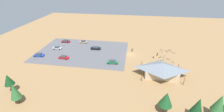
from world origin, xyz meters
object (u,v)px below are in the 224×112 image
at_px(pine_west, 166,99).
at_px(visitor_at_bikes, 161,60).
at_px(bicycle_green_edge_north, 170,50).
at_px(car_maroon_near_entry, 66,41).
at_px(pine_center, 220,103).
at_px(pine_east, 14,91).
at_px(bicycle_white_yard_left, 164,57).
at_px(car_tan_aisle_side, 83,42).
at_px(bicycle_red_edge_south, 162,60).
at_px(visitor_by_pavilion, 154,56).
at_px(pine_far_east, 198,106).
at_px(bicycle_silver_mid_cluster, 168,59).
at_px(pine_midwest, 8,80).
at_px(bicycle_black_near_porch, 167,51).
at_px(car_green_second_row, 112,62).
at_px(car_red_inner_stall, 64,57).
at_px(lot_sign, 133,50).
at_px(bicycle_blue_yard_front, 161,50).
at_px(bicycle_yellow_yard_center, 160,57).
at_px(bike_pavilion, 162,69).
at_px(trash_bin, 132,50).
at_px(car_blue_by_curb, 39,55).
at_px(bicycle_orange_by_bin, 173,62).
at_px(visitor_crossing_yard, 157,54).
at_px(bicycle_purple_yard_right, 162,53).
at_px(car_silver_end_stall, 57,48).
at_px(car_black_mid_lot, 96,48).

distance_m(pine_west, visitor_at_bikes, 27.51).
distance_m(bicycle_green_edge_north, car_maroon_near_entry, 54.11).
bearing_deg(pine_center, pine_east, 3.34).
xyz_separation_m(bicycle_white_yard_left, car_tan_aisle_side, (40.61, -10.49, 0.31)).
distance_m(bicycle_red_edge_south, visitor_by_pavilion, 4.01).
height_order(pine_far_east, bicycle_silver_mid_cluster, pine_far_east).
xyz_separation_m(pine_midwest, bicycle_black_near_porch, (-52.23, -35.85, -4.11)).
height_order(bicycle_green_edge_north, car_green_second_row, car_green_second_row).
xyz_separation_m(car_red_inner_stall, visitor_by_pavilion, (-38.79, -6.49, 0.15)).
xyz_separation_m(lot_sign, bicycle_blue_yard_front, (-13.71, -3.88, -1.02)).
xyz_separation_m(bicycle_green_edge_north, visitor_at_bikes, (5.67, 11.61, 0.56)).
xyz_separation_m(bicycle_yellow_yard_center, car_green_second_row, (19.96, 7.89, 0.37)).
bearing_deg(car_green_second_row, bike_pavilion, 161.93).
bearing_deg(bicycle_white_yard_left, bicycle_blue_yard_front, -87.74).
distance_m(trash_bin, car_red_inner_stall, 31.57).
relative_size(bicycle_white_yard_left, car_blue_by_curb, 0.31).
distance_m(bicycle_orange_by_bin, visitor_crossing_yard, 7.87).
distance_m(car_tan_aisle_side, car_blue_by_curb, 23.26).
distance_m(trash_bin, bicycle_silver_mid_cluster, 17.10).
xyz_separation_m(bicycle_red_edge_south, visitor_crossing_yard, (1.71, -4.15, 0.53)).
xyz_separation_m(bicycle_yellow_yard_center, car_maroon_near_entry, (48.51, -10.49, 0.35)).
xyz_separation_m(bicycle_red_edge_south, bicycle_orange_by_bin, (-3.91, 1.33, 0.03)).
relative_size(bicycle_purple_yard_right, bicycle_black_near_porch, 1.20).
height_order(bicycle_silver_mid_cluster, bicycle_orange_by_bin, bicycle_silver_mid_cluster).
relative_size(car_green_second_row, car_blue_by_curb, 1.03).
bearing_deg(bicycle_yellow_yard_center, pine_far_east, 97.41).
bearing_deg(bicycle_blue_yard_front, lot_sign, 15.79).
bearing_deg(lot_sign, visitor_crossing_yard, 171.25).
bearing_deg(bicycle_blue_yard_front, bicycle_red_edge_south, 84.85).
bearing_deg(car_silver_end_stall, bicycle_orange_by_bin, 174.49).
height_order(bicycle_green_edge_north, bicycle_black_near_porch, bicycle_black_near_porch).
bearing_deg(trash_bin, car_silver_end_stall, 5.59).
distance_m(bicycle_white_yard_left, car_black_mid_lot, 32.19).
bearing_deg(visitor_by_pavilion, bicycle_silver_mid_cluster, 171.84).
height_order(bike_pavilion, visitor_by_pavilion, bike_pavilion).
height_order(bicycle_white_yard_left, bicycle_orange_by_bin, bicycle_white_yard_left).
xyz_separation_m(pine_east, car_blue_by_curb, (10.56, -26.70, -3.50)).
xyz_separation_m(bicycle_orange_by_bin, car_black_mid_lot, (34.77, -7.76, 0.38)).
bearing_deg(car_black_mid_lot, car_red_inner_stall, 44.16).
xyz_separation_m(pine_far_east, car_silver_end_stall, (53.06, -33.31, -3.75)).
height_order(bicycle_blue_yard_front, visitor_by_pavilion, visitor_by_pavilion).
bearing_deg(bike_pavilion, pine_west, 85.38).
bearing_deg(pine_far_east, pine_midwest, -2.60).
bearing_deg(bicycle_yellow_yard_center, bicycle_silver_mid_cluster, 156.70).
height_order(visitor_crossing_yard, visitor_by_pavilion, visitor_crossing_yard).
relative_size(pine_midwest, car_black_mid_lot, 1.29).
height_order(pine_west, bicycle_silver_mid_cluster, pine_west).
distance_m(pine_midwest, bicycle_purple_yard_right, 60.57).
height_order(bike_pavilion, car_maroon_near_entry, bike_pavilion).
relative_size(bicycle_yellow_yard_center, visitor_at_bikes, 0.76).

